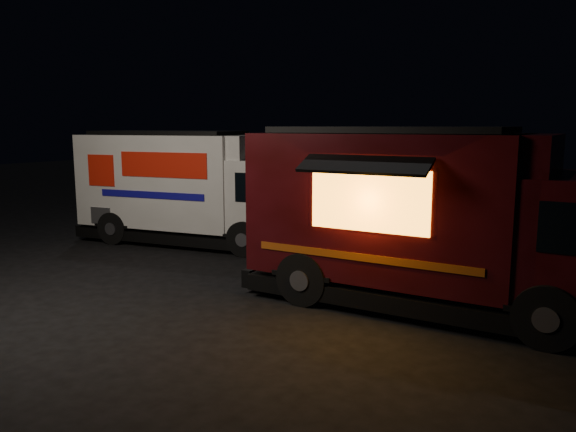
# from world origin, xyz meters

# --- Properties ---
(ground) EXTENTS (80.00, 80.00, 0.00)m
(ground) POSITION_xyz_m (0.00, 0.00, 0.00)
(ground) COLOR black
(ground) RESTS_ON ground
(white_truck) EXTENTS (7.52, 3.78, 3.26)m
(white_truck) POSITION_xyz_m (-2.30, 3.08, 1.63)
(white_truck) COLOR silver
(white_truck) RESTS_ON ground
(red_truck) EXTENTS (7.40, 3.00, 3.39)m
(red_truck) POSITION_xyz_m (5.47, 1.09, 1.70)
(red_truck) COLOR #390A0F
(red_truck) RESTS_ON ground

